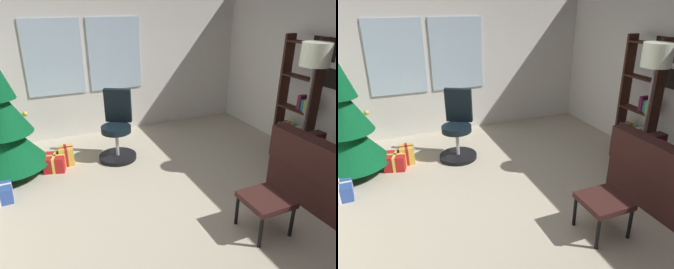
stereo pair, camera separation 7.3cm
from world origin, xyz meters
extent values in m
cube|color=#BCB299|center=(0.00, 0.00, -0.05)|extent=(5.00, 5.68, 0.10)
cube|color=silver|center=(0.00, 2.89, 1.26)|extent=(5.00, 0.10, 2.52)
cube|color=silver|center=(-0.87, 2.83, 1.38)|extent=(0.90, 0.03, 1.20)
cube|color=silver|center=(0.12, 2.83, 1.38)|extent=(0.90, 0.03, 1.20)
cube|color=black|center=(2.49, 0.62, 1.61)|extent=(0.02, 0.39, 0.32)
cube|color=black|center=(2.49, 0.42, 1.24)|extent=(0.02, 0.27, 0.26)
cube|color=#371B18|center=(1.78, 0.14, 0.51)|extent=(0.81, 0.15, 0.20)
cube|color=red|center=(1.59, -0.48, 0.58)|extent=(0.18, 0.40, 0.41)
cube|color=#371B18|center=(0.70, -0.54, 0.37)|extent=(0.45, 0.44, 0.06)
cylinder|color=black|center=(0.50, -0.73, 0.17)|extent=(0.04, 0.04, 0.34)
cylinder|color=black|center=(0.89, -0.73, 0.17)|extent=(0.04, 0.04, 0.34)
cylinder|color=black|center=(0.50, -0.35, 0.17)|extent=(0.04, 0.04, 0.34)
cylinder|color=black|center=(0.89, -0.35, 0.17)|extent=(0.04, 0.04, 0.34)
cylinder|color=#4C331E|center=(-1.69, 1.78, 0.08)|extent=(0.12, 0.12, 0.16)
cone|color=#0A4F26|center=(-1.69, 1.78, 0.47)|extent=(1.00, 1.00, 0.63)
cone|color=#0A4F26|center=(-1.69, 1.78, 0.94)|extent=(0.72, 0.72, 0.63)
sphere|color=gold|center=(-1.41, 1.92, 0.81)|extent=(0.07, 0.07, 0.07)
cube|color=red|center=(-1.14, 1.70, 0.11)|extent=(0.35, 0.36, 0.22)
cube|color=#EAD84C|center=(-1.14, 1.70, 0.11)|extent=(0.29, 0.11, 0.22)
cube|color=#EAD84C|center=(-1.14, 1.70, 0.11)|extent=(0.12, 0.30, 0.22)
cube|color=gold|center=(-0.97, 1.81, 0.13)|extent=(0.21, 0.23, 0.27)
cube|color=#B21919|center=(-0.97, 1.81, 0.13)|extent=(0.04, 0.23, 0.27)
cube|color=#B21919|center=(-0.97, 1.81, 0.13)|extent=(0.21, 0.04, 0.27)
cube|color=#2D4C99|center=(-1.84, 1.20, 0.09)|extent=(0.32, 0.37, 0.19)
cube|color=silver|center=(-1.84, 1.20, 0.09)|extent=(0.05, 0.37, 0.19)
cube|color=silver|center=(-1.84, 1.20, 0.09)|extent=(0.31, 0.05, 0.19)
cylinder|color=black|center=(-0.23, 1.67, 0.03)|extent=(0.56, 0.56, 0.06)
cylinder|color=#B2B2B7|center=(-0.23, 1.67, 0.27)|extent=(0.05, 0.05, 0.42)
cylinder|color=black|center=(-0.23, 1.67, 0.48)|extent=(0.44, 0.44, 0.09)
cube|color=black|center=(-0.14, 1.83, 0.79)|extent=(0.40, 0.28, 0.51)
cube|color=#351C14|center=(2.28, 0.45, 0.90)|extent=(0.18, 0.04, 1.79)
cube|color=#351C14|center=(2.28, 1.05, 0.90)|extent=(0.18, 0.04, 1.79)
cube|color=#351C14|center=(2.28, 0.75, 0.25)|extent=(0.18, 0.56, 0.02)
cube|color=#351C14|center=(2.28, 0.75, 0.73)|extent=(0.18, 0.56, 0.02)
cube|color=#351C14|center=(2.28, 0.75, 1.21)|extent=(0.18, 0.56, 0.02)
cube|color=#351C14|center=(2.28, 0.75, 1.69)|extent=(0.18, 0.56, 0.02)
cube|color=maroon|center=(2.29, 0.53, 0.35)|extent=(0.16, 0.06, 0.18)
cube|color=navy|center=(2.29, 0.60, 0.35)|extent=(0.16, 0.05, 0.17)
cube|color=beige|center=(2.29, 0.68, 0.36)|extent=(0.16, 0.07, 0.20)
cube|color=#356739|center=(2.28, 0.76, 0.36)|extent=(0.17, 0.07, 0.20)
cube|color=#703166|center=(2.29, 0.83, 0.34)|extent=(0.16, 0.05, 0.16)
cube|color=#BF7C27|center=(2.30, 0.90, 0.37)|extent=(0.13, 0.07, 0.21)
cube|color=#404851|center=(2.28, 0.96, 0.36)|extent=(0.17, 0.04, 0.20)
cube|color=olive|center=(2.28, 0.53, 0.84)|extent=(0.17, 0.04, 0.20)
cube|color=#1A707A|center=(2.30, 0.60, 0.83)|extent=(0.13, 0.08, 0.17)
cube|color=#5D1732|center=(2.30, 0.67, 0.85)|extent=(0.14, 0.06, 0.22)
cylinder|color=slate|center=(1.84, 0.17, 0.01)|extent=(0.28, 0.28, 0.03)
cylinder|color=slate|center=(1.84, 0.17, 0.76)|extent=(0.03, 0.03, 1.47)
cylinder|color=#E5EECE|center=(1.84, 0.17, 1.64)|extent=(0.35, 0.35, 0.28)
camera|label=1|loc=(-1.30, -2.58, 2.21)|focal=33.80mm
camera|label=2|loc=(-1.23, -2.61, 2.21)|focal=33.80mm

